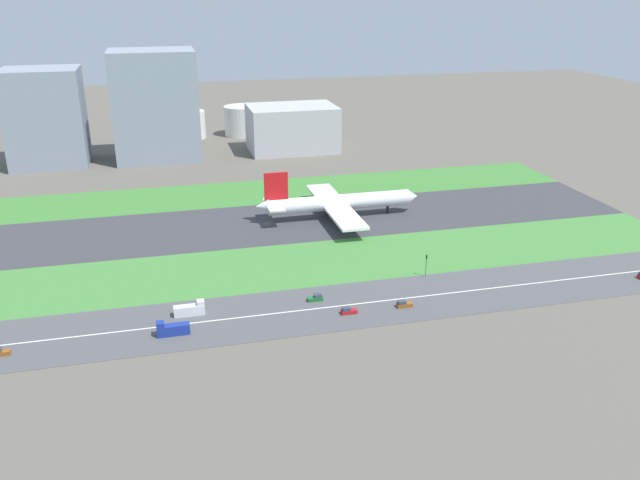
{
  "coord_description": "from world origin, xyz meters",
  "views": [
    {
      "loc": [
        -38.18,
        -232.84,
        85.05
      ],
      "look_at": [
        11.5,
        -36.5,
        6.0
      ],
      "focal_mm": 36.89,
      "sensor_mm": 36.0,
      "label": 1
    }
  ],
  "objects_px": {
    "traffic_light": "(426,264)",
    "fuel_tank_centre": "(242,121)",
    "truck_1": "(172,329)",
    "hangar_building": "(155,105)",
    "car_3": "(348,311)",
    "fuel_tank_west": "(191,124)",
    "truck_0": "(190,310)",
    "office_tower": "(292,128)",
    "car_0": "(404,304)",
    "car_4": "(0,352)",
    "terminal_building": "(46,118)",
    "airliner": "(336,203)",
    "car_2": "(316,298)"
  },
  "relations": [
    {
      "from": "truck_1",
      "to": "car_4",
      "type": "bearing_deg",
      "value": -0.0
    },
    {
      "from": "car_3",
      "to": "terminal_building",
      "type": "relative_size",
      "value": 0.09
    },
    {
      "from": "airliner",
      "to": "fuel_tank_west",
      "type": "bearing_deg",
      "value": 105.74
    },
    {
      "from": "hangar_building",
      "to": "car_2",
      "type": "bearing_deg",
      "value": -77.78
    },
    {
      "from": "car_0",
      "to": "fuel_tank_centre",
      "type": "bearing_deg",
      "value": -86.94
    },
    {
      "from": "truck_1",
      "to": "hangar_building",
      "type": "distance_m",
      "value": 193.73
    },
    {
      "from": "car_3",
      "to": "office_tower",
      "type": "distance_m",
      "value": 193.93
    },
    {
      "from": "traffic_light",
      "to": "hangar_building",
      "type": "relative_size",
      "value": 0.13
    },
    {
      "from": "fuel_tank_centre",
      "to": "car_3",
      "type": "bearing_deg",
      "value": -90.88
    },
    {
      "from": "car_0",
      "to": "truck_0",
      "type": "xyz_separation_m",
      "value": [
        -58.63,
        10.0,
        0.75
      ]
    },
    {
      "from": "car_0",
      "to": "hangar_building",
      "type": "distance_m",
      "value": 203.63
    },
    {
      "from": "office_tower",
      "to": "fuel_tank_west",
      "type": "distance_m",
      "value": 68.67
    },
    {
      "from": "car_3",
      "to": "traffic_light",
      "type": "xyz_separation_m",
      "value": [
        30.44,
        17.99,
        3.37
      ]
    },
    {
      "from": "car_3",
      "to": "office_tower",
      "type": "relative_size",
      "value": 0.09
    },
    {
      "from": "traffic_light",
      "to": "fuel_tank_centre",
      "type": "height_order",
      "value": "fuel_tank_centre"
    },
    {
      "from": "airliner",
      "to": "car_0",
      "type": "xyz_separation_m",
      "value": [
        -1.72,
        -78.0,
        -5.31
      ]
    },
    {
      "from": "truck_1",
      "to": "traffic_light",
      "type": "xyz_separation_m",
      "value": [
        78.02,
        17.99,
        2.62
      ]
    },
    {
      "from": "truck_1",
      "to": "hangar_building",
      "type": "xyz_separation_m",
      "value": [
        1.43,
        192.0,
        25.76
      ]
    },
    {
      "from": "car_3",
      "to": "car_4",
      "type": "distance_m",
      "value": 89.12
    },
    {
      "from": "truck_1",
      "to": "truck_0",
      "type": "relative_size",
      "value": 1.0
    },
    {
      "from": "traffic_light",
      "to": "terminal_building",
      "type": "relative_size",
      "value": 0.15
    },
    {
      "from": "car_4",
      "to": "hangar_building",
      "type": "distance_m",
      "value": 198.53
    },
    {
      "from": "traffic_light",
      "to": "terminal_building",
      "type": "height_order",
      "value": "terminal_building"
    },
    {
      "from": "truck_0",
      "to": "fuel_tank_centre",
      "type": "height_order",
      "value": "fuel_tank_centre"
    },
    {
      "from": "traffic_light",
      "to": "terminal_building",
      "type": "distance_m",
      "value": 217.77
    },
    {
      "from": "airliner",
      "to": "office_tower",
      "type": "bearing_deg",
      "value": 86.53
    },
    {
      "from": "car_2",
      "to": "car_4",
      "type": "height_order",
      "value": "same"
    },
    {
      "from": "truck_1",
      "to": "car_2",
      "type": "height_order",
      "value": "truck_1"
    },
    {
      "from": "airliner",
      "to": "car_2",
      "type": "xyz_separation_m",
      "value": [
        -24.76,
        -68.0,
        -5.31
      ]
    },
    {
      "from": "airliner",
      "to": "truck_0",
      "type": "xyz_separation_m",
      "value": [
        -60.35,
        -68.0,
        -4.56
      ]
    },
    {
      "from": "airliner",
      "to": "office_tower",
      "type": "distance_m",
      "value": 114.36
    },
    {
      "from": "terminal_building",
      "to": "fuel_tank_centre",
      "type": "height_order",
      "value": "terminal_building"
    },
    {
      "from": "truck_0",
      "to": "fuel_tank_centre",
      "type": "xyz_separation_m",
      "value": [
        45.95,
        227.0,
        7.03
      ]
    },
    {
      "from": "truck_1",
      "to": "fuel_tank_west",
      "type": "distance_m",
      "value": 237.99
    },
    {
      "from": "car_4",
      "to": "fuel_tank_west",
      "type": "xyz_separation_m",
      "value": [
        62.33,
        237.0,
        7.01
      ]
    },
    {
      "from": "truck_1",
      "to": "car_4",
      "type": "xyz_separation_m",
      "value": [
        -41.54,
        0.0,
        -0.75
      ]
    },
    {
      "from": "car_3",
      "to": "fuel_tank_west",
      "type": "xyz_separation_m",
      "value": [
        -26.79,
        237.0,
        7.01
      ]
    },
    {
      "from": "truck_1",
      "to": "terminal_building",
      "type": "relative_size",
      "value": 0.18
    },
    {
      "from": "car_0",
      "to": "office_tower",
      "type": "xyz_separation_m",
      "value": [
        8.62,
        192.0,
        11.15
      ]
    },
    {
      "from": "car_3",
      "to": "terminal_building",
      "type": "height_order",
      "value": "terminal_building"
    },
    {
      "from": "airliner",
      "to": "traffic_light",
      "type": "distance_m",
      "value": 61.31
    },
    {
      "from": "car_2",
      "to": "fuel_tank_west",
      "type": "xyz_separation_m",
      "value": [
        -20.05,
        227.0,
        7.01
      ]
    },
    {
      "from": "car_3",
      "to": "hangar_building",
      "type": "xyz_separation_m",
      "value": [
        -46.15,
        192.0,
        26.51
      ]
    },
    {
      "from": "hangar_building",
      "to": "office_tower",
      "type": "xyz_separation_m",
      "value": [
        71.07,
        0.0,
        -15.35
      ]
    },
    {
      "from": "car_3",
      "to": "truck_0",
      "type": "xyz_separation_m",
      "value": [
        -42.33,
        10.0,
        0.75
      ]
    },
    {
      "from": "truck_1",
      "to": "car_4",
      "type": "distance_m",
      "value": 41.54
    },
    {
      "from": "car_0",
      "to": "car_3",
      "type": "xyz_separation_m",
      "value": [
        -16.3,
        0.0,
        0.0
      ]
    },
    {
      "from": "truck_1",
      "to": "car_4",
      "type": "height_order",
      "value": "truck_1"
    },
    {
      "from": "truck_1",
      "to": "fuel_tank_west",
      "type": "bearing_deg",
      "value": -95.01
    },
    {
      "from": "airliner",
      "to": "truck_0",
      "type": "height_order",
      "value": "airliner"
    }
  ]
}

